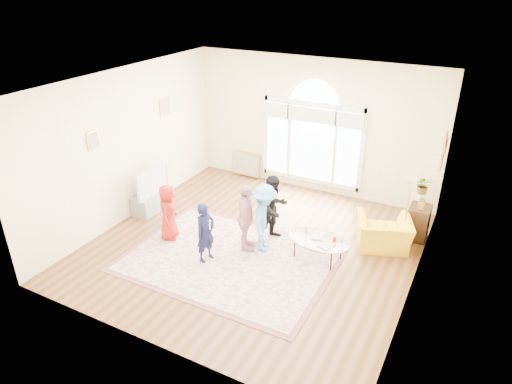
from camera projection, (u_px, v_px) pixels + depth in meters
The scene contains 18 objects.
ground at pixel (254, 246), 9.02m from camera, with size 6.00×6.00×0.00m, color #563415.
room_shell at pixel (311, 130), 10.58m from camera, with size 6.00×6.00×6.00m.
area_rug at pixel (229, 259), 8.58m from camera, with size 3.60×2.60×0.02m, color beige.
rug_border at pixel (229, 260), 8.58m from camera, with size 3.80×2.80×0.01m, color #884E50.
tv_console at pixel (153, 201), 10.32m from camera, with size 0.45×1.00×0.42m, color gray.
television at pixel (151, 180), 10.08m from camera, with size 0.17×1.11×0.64m.
coffee_table at pixel (318, 240), 8.45m from camera, with size 1.27×0.89×0.54m.
armchair at pixel (383, 233), 8.83m from camera, with size 0.99×0.86×0.64m, color gold.
side_cabinet at pixel (418, 222), 9.15m from camera, with size 0.40×0.50×0.70m, color black.
floor_lamp at pixel (410, 190), 8.37m from camera, with size 0.24×0.24×1.51m.
plant_pedestal at pixel (420, 208), 9.69m from camera, with size 0.20×0.20×0.70m, color white.
potted_plant at pixel (424, 185), 9.45m from camera, with size 0.36×0.31×0.40m, color #33722D.
leaning_picture at pixel (246, 176), 12.06m from camera, with size 0.80×0.05×0.62m, color tan.
child_red at pixel (168, 212), 9.03m from camera, with size 0.57×0.37×1.16m, color #AF1F14.
child_navy at pixel (205, 233), 8.32m from camera, with size 0.42×0.28×1.16m, color #12163B.
child_black at pixel (274, 208), 8.94m from camera, with size 0.67×0.52×1.37m, color black.
child_pink at pixel (246, 218), 8.61m from camera, with size 0.79×0.33×1.35m, color #D091A0.
child_blue at pixel (264, 218), 8.61m from camera, with size 0.87×0.50×1.35m, color #529FE6.
Camera 1 is at (3.59, -6.74, 4.92)m, focal length 32.00 mm.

